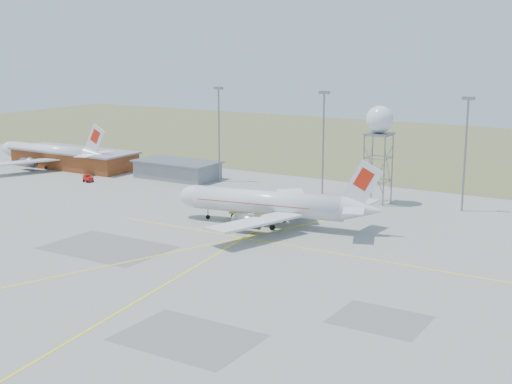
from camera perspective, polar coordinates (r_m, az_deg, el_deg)
The scene contains 12 objects.
ground at distance 84.61m, azimuth -8.88°, elevation -8.87°, with size 400.00×400.00×0.00m, color #999994.
grass_strip at distance 208.49m, azimuth 16.95°, elevation 3.18°, with size 400.00×120.00×0.03m, color #616C3B.
building_orange at distance 178.07m, azimuth -14.36°, elevation 2.61°, with size 33.00×12.00×4.30m.
building_grey at distance 159.65m, azimuth -6.31°, elevation 1.80°, with size 19.00×10.00×3.90m.
mast_a at distance 153.90m, azimuth -2.99°, elevation 5.28°, with size 2.20×0.50×20.50m.
mast_b at distance 141.27m, azimuth 5.41°, elevation 4.65°, with size 2.20×0.50×20.50m.
mast_c at distance 131.41m, azimuth 16.43°, elevation 3.67°, with size 2.20×0.50×20.50m.
airliner_main at distance 117.43m, azimuth 1.18°, elevation -0.95°, with size 35.19×33.83×12.00m.
airliner_far at distance 179.65m, azimuth -16.16°, elevation 3.02°, with size 33.50×32.53×11.39m.
radar_tower at distance 134.57m, azimuth 9.78°, elevation 3.41°, with size 5.07×5.07×18.37m.
fire_truck at distance 120.95m, azimuth -0.27°, elevation -1.60°, with size 8.43×4.26×3.24m.
baggage_tug at distance 158.88m, azimuth -13.29°, elevation 1.00°, with size 2.29×1.99×1.61m.
Camera 1 is at (52.04, -59.68, 29.81)m, focal length 50.00 mm.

